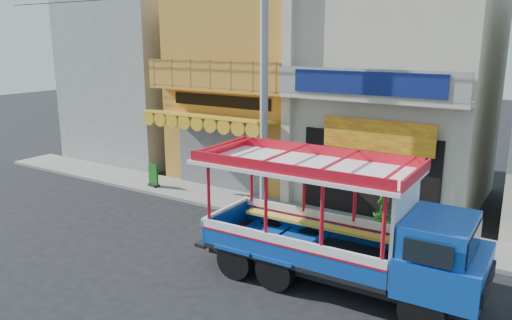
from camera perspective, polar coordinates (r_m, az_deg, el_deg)
The scene contains 12 objects.
ground at distance 13.92m, azimuth -2.91°, elevation -11.18°, with size 90.00×90.00×0.00m, color black.
sidewalk at distance 17.05m, azimuth 5.00°, elevation -6.22°, with size 30.00×2.00×0.12m, color slate.
shophouse_left at distance 21.55m, azimuth 0.72°, elevation 9.02°, with size 6.00×7.50×8.24m.
shophouse_right at distance 19.06m, azimuth 16.33°, elevation 7.88°, with size 6.00×6.75×8.24m.
party_pilaster at distance 17.37m, azimuth 3.66°, elevation 7.53°, with size 0.35×0.30×8.00m, color #B9AE98.
filler_building_left at distance 26.00m, azimuth -12.57°, elevation 8.81°, with size 6.00×6.00×7.60m, color gray.
utility_pole at distance 15.88m, azimuth 1.40°, elevation 10.72°, with size 28.00×0.26×9.00m.
songthaew_truck at distance 11.84m, azimuth 11.25°, elevation -7.92°, with size 6.88×2.42×3.19m.
green_sign at distance 20.29m, azimuth -11.65°, elevation -1.92°, with size 0.58×0.37×0.89m.
potted_plant_a at distance 15.59m, azimuth 14.69°, elevation -6.66°, with size 0.77×0.67×0.85m, color #1B4C15.
potted_plant_b at distance 16.10m, azimuth 14.09°, elevation -5.58°, with size 0.58×0.47×1.06m, color #1B4C15.
potted_plant_c at distance 15.58m, azimuth 19.30°, elevation -6.82°, with size 0.53×0.53×0.96m, color #1B4C15.
Camera 1 is at (7.43, -10.22, 5.83)m, focal length 35.00 mm.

